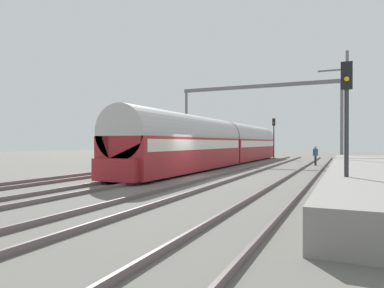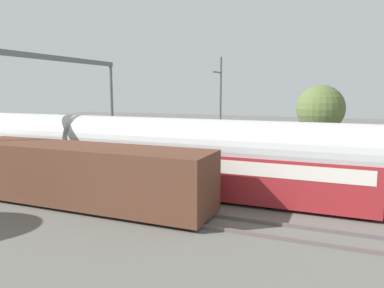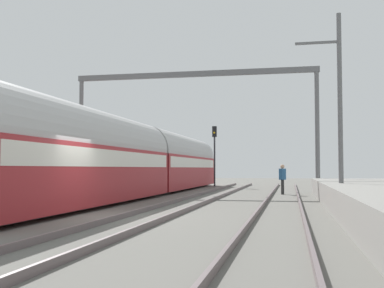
{
  "view_description": "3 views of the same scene",
  "coord_description": "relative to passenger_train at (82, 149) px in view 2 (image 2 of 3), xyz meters",
  "views": [
    {
      "loc": [
        8.14,
        -18.39,
        2.03
      ],
      "look_at": [
        -1.95,
        4.49,
        1.92
      ],
      "focal_mm": 32.61,
      "sensor_mm": 36.0,
      "label": 1
    },
    {
      "loc": [
        -19.69,
        -2.76,
        5.41
      ],
      "look_at": [
        1.52,
        6.03,
        2.1
      ],
      "focal_mm": 34.68,
      "sensor_mm": 36.0,
      "label": 2
    },
    {
      "loc": [
        6.22,
        -14.24,
        1.51
      ],
      "look_at": [
        -0.97,
        20.67,
        3.32
      ],
      "focal_mm": 44.96,
      "sensor_mm": 36.0,
      "label": 3
    }
  ],
  "objects": [
    {
      "name": "ground",
      "position": [
        1.95,
        -11.73,
        -1.97
      ],
      "size": [
        120.0,
        120.0,
        0.0
      ],
      "primitive_type": "plane",
      "color": "#615F59"
    },
    {
      "name": "track_far_west",
      "position": [
        -3.89,
        -11.73,
        -1.89
      ],
      "size": [
        1.52,
        60.0,
        0.16
      ],
      "color": "#655859",
      "rests_on": "ground"
    },
    {
      "name": "track_west",
      "position": [
        -0.0,
        -11.73,
        -1.89
      ],
      "size": [
        1.51,
        60.0,
        0.16
      ],
      "color": "#655859",
      "rests_on": "ground"
    },
    {
      "name": "track_east",
      "position": [
        3.89,
        -11.73,
        -1.89
      ],
      "size": [
        1.51,
        60.0,
        0.16
      ],
      "color": "#655859",
      "rests_on": "ground"
    },
    {
      "name": "track_far_east",
      "position": [
        7.79,
        -11.73,
        -1.89
      ],
      "size": [
        1.52,
        60.0,
        0.16
      ],
      "color": "#655859",
      "rests_on": "ground"
    },
    {
      "name": "platform",
      "position": [
        11.6,
        -9.73,
        -1.52
      ],
      "size": [
        4.4,
        28.0,
        0.9
      ],
      "color": "gray",
      "rests_on": "ground"
    },
    {
      "name": "passenger_train",
      "position": [
        0.0,
        0.0,
        0.0
      ],
      "size": [
        2.93,
        32.85,
        3.82
      ],
      "color": "maroon",
      "rests_on": "ground"
    },
    {
      "name": "freight_car",
      "position": [
        -3.89,
        -3.04,
        -0.5
      ],
      "size": [
        2.8,
        13.0,
        2.7
      ],
      "color": "#563323",
      "rests_on": "ground"
    },
    {
      "name": "person_crossing",
      "position": [
        7.68,
        2.31,
        -0.94
      ],
      "size": [
        0.41,
        0.47,
        1.73
      ],
      "rotation": [
        0.0,
        0.0,
        4.18
      ],
      "color": "#2C2C2C",
      "rests_on": "ground"
    },
    {
      "name": "catenary_gantry",
      "position": [
        1.95,
        4.59,
        3.91
      ],
      "size": [
        16.08,
        0.28,
        7.86
      ],
      "color": "slate",
      "rests_on": "ground"
    },
    {
      "name": "catenary_pole_east_mid",
      "position": [
        10.14,
        -5.33,
        2.18
      ],
      "size": [
        1.9,
        0.2,
        8.0
      ],
      "color": "slate",
      "rests_on": "ground"
    },
    {
      "name": "tree_east_background",
      "position": [
        16.7,
        -12.43,
        1.87
      ],
      "size": [
        4.18,
        4.18,
        5.94
      ],
      "color": "#4C3826",
      "rests_on": "ground"
    }
  ]
}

